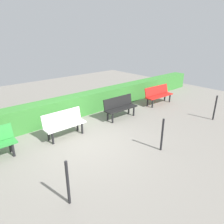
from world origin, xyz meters
The scene contains 8 objects.
ground_plane centered at (0.00, 0.00, 0.00)m, with size 19.33×19.33×0.00m, color gray.
bench_red centered at (-4.83, -0.84, 0.48)m, with size 1.62×0.54×0.86m.
bench_black centered at (-2.22, -0.76, 0.48)m, with size 1.46×0.48×0.86m.
bench_white centered at (0.27, -0.80, 0.48)m, with size 1.38×0.46×0.86m.
hedge_row centered at (-1.09, -2.15, 0.43)m, with size 15.33×0.64×0.86m, color #387F33.
railing_post_near centered at (-4.88, 1.85, 0.50)m, with size 0.06×0.06×1.00m, color black.
railing_post_mid centered at (-1.43, 1.85, 0.50)m, with size 0.06×0.06×1.00m, color black.
railing_post_far centered at (1.63, 1.85, 0.50)m, with size 0.06×0.06×1.00m, color black.
Camera 1 is at (3.08, 4.82, 3.23)m, focal length 32.62 mm.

